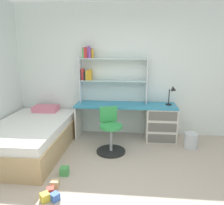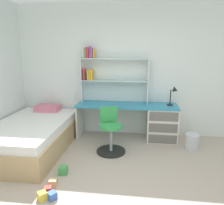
% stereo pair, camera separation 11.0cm
% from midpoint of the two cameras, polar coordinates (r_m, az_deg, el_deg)
% --- Properties ---
extents(ground_plane, '(5.69, 5.71, 0.02)m').
position_cam_midpoint_polar(ground_plane, '(2.85, 2.09, -25.28)').
color(ground_plane, '#B2A393').
extents(room_shell, '(5.69, 5.71, 2.74)m').
position_cam_midpoint_polar(room_shell, '(3.70, -14.78, 6.68)').
color(room_shell, silver).
rests_on(room_shell, ground_plane).
extents(desk, '(2.02, 0.55, 0.72)m').
position_cam_midpoint_polar(desk, '(4.51, 11.33, -4.65)').
color(desk, teal).
rests_on(desk, ground_plane).
extents(bookshelf_hutch, '(1.38, 0.22, 1.15)m').
position_cam_midpoint_polar(bookshelf_hutch, '(4.50, -1.20, 8.53)').
color(bookshelf_hutch, silver).
rests_on(bookshelf_hutch, desk).
extents(desk_lamp, '(0.20, 0.16, 0.38)m').
position_cam_midpoint_polar(desk_lamp, '(4.42, 16.64, 2.38)').
color(desk_lamp, black).
rests_on(desk_lamp, desk).
extents(swivel_chair, '(0.52, 0.52, 0.80)m').
position_cam_midpoint_polar(swivel_chair, '(3.92, 0.44, -8.43)').
color(swivel_chair, black).
rests_on(swivel_chair, ground_plane).
extents(bed_platform, '(1.27, 2.07, 0.64)m').
position_cam_midpoint_polar(bed_platform, '(4.28, -19.59, -8.15)').
color(bed_platform, tan).
rests_on(bed_platform, ground_plane).
extents(waste_bin, '(0.25, 0.25, 0.28)m').
position_cam_midpoint_polar(waste_bin, '(4.37, 20.87, -9.51)').
color(waste_bin, silver).
rests_on(waste_bin, ground_plane).
extents(toy_block_green_0, '(0.13, 0.13, 0.12)m').
position_cam_midpoint_polar(toy_block_green_0, '(3.42, -11.71, -16.95)').
color(toy_block_green_0, '#479E51').
rests_on(toy_block_green_0, ground_plane).
extents(toy_block_blue_1, '(0.13, 0.13, 0.10)m').
position_cam_midpoint_polar(toy_block_blue_1, '(2.97, -14.31, -22.57)').
color(toy_block_blue_1, '#3860B7').
rests_on(toy_block_blue_1, ground_plane).
extents(toy_block_yellow_2, '(0.14, 0.14, 0.10)m').
position_cam_midpoint_polar(toy_block_yellow_2, '(2.99, -16.71, -22.37)').
color(toy_block_yellow_2, gold).
rests_on(toy_block_yellow_2, ground_plane).
extents(toy_block_red_3, '(0.12, 0.12, 0.09)m').
position_cam_midpoint_polar(toy_block_red_3, '(3.08, -15.37, -21.23)').
color(toy_block_red_3, red).
rests_on(toy_block_red_3, ground_plane).
extents(toy_block_natural_4, '(0.11, 0.11, 0.10)m').
position_cam_midpoint_polar(toy_block_natural_4, '(3.19, -14.16, -19.75)').
color(toy_block_natural_4, tan).
rests_on(toy_block_natural_4, ground_plane).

